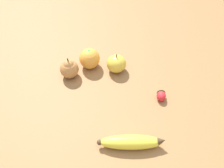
{
  "coord_description": "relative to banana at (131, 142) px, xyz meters",
  "views": [
    {
      "loc": [
        0.4,
        0.43,
        0.73
      ],
      "look_at": [
        0.04,
        -0.09,
        0.03
      ],
      "focal_mm": 42.0,
      "sensor_mm": 36.0,
      "label": 1
    }
  ],
  "objects": [
    {
      "name": "orange",
      "position": [
        -0.08,
        -0.37,
        0.02
      ],
      "size": [
        0.08,
        0.08,
        0.08
      ],
      "color": "orange",
      "rests_on": "ground_plane"
    },
    {
      "name": "ground_plane",
      "position": [
        -0.13,
        -0.14,
        -0.02
      ],
      "size": [
        3.0,
        3.0,
        0.0
      ],
      "primitive_type": "plane",
      "color": "olive"
    },
    {
      "name": "apple",
      "position": [
        -0.15,
        -0.3,
        0.01
      ],
      "size": [
        0.08,
        0.08,
        0.08
      ],
      "color": "gold",
      "rests_on": "ground_plane"
    },
    {
      "name": "strawberry",
      "position": [
        -0.2,
        -0.09,
        -0.01
      ],
      "size": [
        0.05,
        0.05,
        0.03
      ],
      "rotation": [
        0.0,
        0.0,
        4.02
      ],
      "color": "red",
      "rests_on": "ground_plane"
    },
    {
      "name": "pear",
      "position": [
        0.01,
        -0.37,
        0.02
      ],
      "size": [
        0.07,
        0.07,
        0.09
      ],
      "color": "#B2753D",
      "rests_on": "ground_plane"
    },
    {
      "name": "banana",
      "position": [
        0.0,
        0.0,
        0.0
      ],
      "size": [
        0.19,
        0.15,
        0.04
      ],
      "rotation": [
        0.0,
        0.0,
        2.54
      ],
      "color": "yellow",
      "rests_on": "ground_plane"
    }
  ]
}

